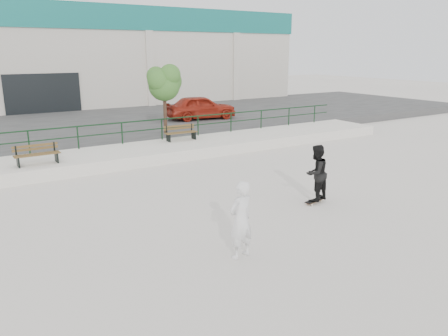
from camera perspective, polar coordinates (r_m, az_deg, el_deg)
ground at (r=11.21m, az=0.83°, el=-9.63°), size 120.00×120.00×0.00m
ledge at (r=19.39m, az=-14.56°, el=1.34°), size 30.00×3.00×0.50m
parking_strip at (r=27.48m, az=-20.03°, el=4.85°), size 60.00×14.00×0.50m
railing at (r=20.42m, az=-15.87°, el=4.77°), size 28.00×0.06×1.03m
commercial_building at (r=40.92m, az=-24.97°, el=13.53°), size 44.20×16.33×8.00m
bench_left at (r=18.04m, az=-23.25°, el=1.63°), size 1.66×0.52×0.76m
bench_right at (r=21.25m, az=-5.68°, el=4.61°), size 1.61×0.54×0.74m
tree at (r=22.82m, az=-7.79°, el=11.11°), size 2.01×1.78×3.57m
red_car at (r=27.86m, az=-3.04°, el=7.94°), size 4.61×2.39×1.50m
skateboard at (r=14.21m, az=11.72°, el=-4.21°), size 0.80×0.35×0.09m
standing_skater at (r=13.94m, az=11.92°, el=-0.64°), size 0.99×0.84×1.79m
seated_skater at (r=10.08m, az=2.21°, el=-6.79°), size 0.75×0.56×1.86m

